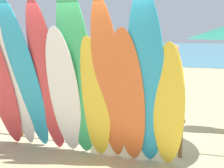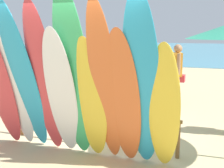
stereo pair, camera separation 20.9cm
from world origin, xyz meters
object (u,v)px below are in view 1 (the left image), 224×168
Objects in this scene: surfboard_white_4 at (64,94)px; surfboard_orange_7 at (109,85)px; surfboard_yellow_10 at (169,108)px; surfboard_teal_2 at (26,79)px; surfboard_green_5 at (77,76)px; surfboard_teal_9 at (147,85)px; surfboard_yellow_6 at (94,100)px; beachgoer_near_rack at (174,70)px; surfboard_red_3 at (47,81)px; surfboard_white_1 at (13,75)px; surfboard_rack at (93,118)px; surfboard_orange_8 at (128,99)px.

surfboard_white_4 is 0.80m from surfboard_orange_7.
surfboard_orange_7 is at bearing -176.80° from surfboard_yellow_10.
surfboard_green_5 is (0.91, 0.07, 0.09)m from surfboard_teal_2.
surfboard_teal_9 reaches higher than surfboard_teal_2.
surfboard_yellow_6 reaches higher than beachgoer_near_rack.
surfboard_red_3 reaches higher than surfboard_white_4.
surfboard_teal_9 reaches higher than surfboard_orange_7.
beachgoer_near_rack is (2.19, 4.39, -0.37)m from surfboard_white_1.
beachgoer_near_rack is (-0.40, 4.25, 0.02)m from surfboard_yellow_10.
surfboard_red_3 reaches higher than surfboard_orange_7.
surfboard_teal_2 reaches higher than surfboard_red_3.
surfboard_teal_9 is (1.65, 0.01, 0.04)m from surfboard_red_3.
surfboard_white_1 is at bearing -179.33° from surfboard_red_3.
surfboard_teal_2 is 1.56× the size of beachgoer_near_rack.
beachgoer_near_rack is (1.95, 4.39, -0.30)m from surfboard_teal_2.
surfboard_rack is 1.58× the size of surfboard_yellow_6.
surfboard_teal_2 is at bearing -178.37° from surfboard_teal_9.
surfboard_white_4 is 1.67m from surfboard_yellow_10.
surfboard_teal_9 reaches higher than surfboard_orange_8.
surfboard_teal_2 is 0.72m from surfboard_white_4.
surfboard_orange_7 reaches higher than surfboard_yellow_10.
surfboard_teal_2 is 0.91m from surfboard_green_5.
surfboard_yellow_10 reaches higher than beachgoer_near_rack.
surfboard_white_1 reaches higher than surfboard_white_4.
surfboard_white_4 is at bearing -179.84° from surfboard_yellow_10.
surfboard_green_5 is at bearing -177.47° from surfboard_orange_7.
surfboard_white_1 reaches higher than surfboard_orange_7.
surfboard_yellow_6 is at bearing -25.55° from beachgoer_near_rack.
beachgoer_near_rack is at bearing 93.03° from surfboard_yellow_10.
surfboard_red_3 is 1.99m from surfboard_yellow_10.
surfboard_rack is 0.78m from surfboard_yellow_6.
surfboard_white_4 is 0.83× the size of surfboard_teal_9.
surfboard_white_4 is at bearing 2.59° from surfboard_white_1.
surfboard_green_5 is at bearing -174.23° from surfboard_orange_8.
surfboard_green_5 reaches higher than surfboard_teal_2.
surfboard_yellow_6 is at bearing 5.78° from surfboard_red_3.
surfboard_teal_9 is (1.35, -0.02, 0.24)m from surfboard_white_4.
surfboard_orange_8 is at bearing 172.45° from surfboard_teal_9.
beachgoer_near_rack reaches higher than surfboard_rack.
surfboard_green_5 reaches higher than beachgoer_near_rack.
surfboard_teal_9 is (1.11, -0.65, 0.80)m from surfboard_rack.
surfboard_yellow_10 is (1.67, 0.07, -0.11)m from surfboard_white_4.
surfboard_rack is 1.17m from surfboard_orange_8.
surfboard_orange_8 reaches higher than beachgoer_near_rack.
surfboard_red_3 reaches higher than surfboard_yellow_10.
surfboard_teal_2 is 0.39m from surfboard_red_3.
surfboard_white_1 is 1.07× the size of surfboard_red_3.
surfboard_white_1 is at bearing -171.13° from surfboard_yellow_6.
surfboard_yellow_10 is at bearing 16.68° from surfboard_teal_9.
surfboard_red_3 reaches higher than surfboard_yellow_6.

